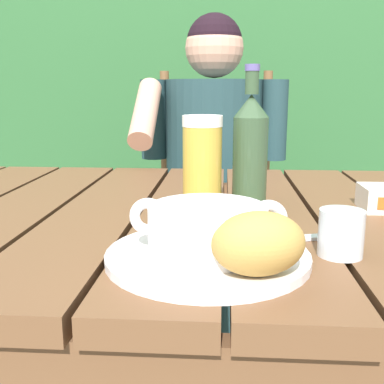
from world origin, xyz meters
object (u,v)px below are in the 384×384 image
object	(u,v)px
soup_bowl	(208,228)
person_eating	(212,169)
serving_plate	(207,256)
beer_bottle	(250,150)
water_glass_small	(341,233)
table_knife	(299,238)
chair_near_diner	(214,215)
beer_glass	(202,164)
bread_roll	(258,243)

from	to	relation	value
soup_bowl	person_eating	bearing A→B (deg)	91.17
serving_plate	beer_bottle	bearing A→B (deg)	76.56
person_eating	water_glass_small	size ratio (longest dim) A/B	19.18
soup_bowl	table_knife	distance (m)	0.17
chair_near_diner	beer_glass	xyz separation A→B (m)	(-0.00, -0.91, 0.34)
person_eating	serving_plate	bearing A→B (deg)	-88.83
bread_roll	beer_bottle	bearing A→B (deg)	88.77
chair_near_diner	serving_plate	xyz separation A→B (m)	(0.02, -1.16, 0.26)
chair_near_diner	beer_bottle	size ratio (longest dim) A/B	3.96
chair_near_diner	water_glass_small	distance (m)	1.18
chair_near_diner	bread_roll	size ratio (longest dim) A/B	8.03
beer_glass	person_eating	bearing A→B (deg)	90.01
serving_plate	water_glass_small	bearing A→B (deg)	9.79
chair_near_diner	soup_bowl	xyz separation A→B (m)	(0.02, -1.16, 0.30)
soup_bowl	beer_bottle	size ratio (longest dim) A/B	0.78
serving_plate	table_knife	world-z (taller)	serving_plate
bread_roll	person_eating	bearing A→B (deg)	94.47
bread_roll	water_glass_small	xyz separation A→B (m)	(0.12, 0.10, -0.02)
water_glass_small	table_knife	size ratio (longest dim) A/B	0.39
chair_near_diner	soup_bowl	world-z (taller)	chair_near_diner
soup_bowl	beer_bottle	xyz separation A→B (m)	(0.07, 0.29, 0.07)
chair_near_diner	beer_bottle	bearing A→B (deg)	-84.44
bread_roll	table_knife	distance (m)	0.18
person_eating	bread_roll	bearing A→B (deg)	-85.53
serving_plate	beer_bottle	xyz separation A→B (m)	(0.07, 0.29, 0.10)
beer_bottle	bread_roll	bearing A→B (deg)	-91.23
beer_glass	water_glass_small	distance (m)	0.30
soup_bowl	water_glass_small	xyz separation A→B (m)	(0.18, 0.03, -0.01)
chair_near_diner	serving_plate	bearing A→B (deg)	-89.18
bread_roll	water_glass_small	bearing A→B (deg)	40.74
beer_bottle	chair_near_diner	bearing A→B (deg)	95.56
soup_bowl	beer_glass	distance (m)	0.26
serving_plate	bread_roll	distance (m)	0.10
person_eating	soup_bowl	size ratio (longest dim) A/B	5.93
water_glass_small	table_knife	bearing A→B (deg)	126.25
beer_bottle	serving_plate	bearing A→B (deg)	-103.44
chair_near_diner	table_knife	xyz separation A→B (m)	(0.15, -1.07, 0.26)
person_eating	serving_plate	size ratio (longest dim) A/B	4.53
beer_bottle	person_eating	bearing A→B (deg)	97.47
beer_bottle	table_knife	world-z (taller)	beer_bottle
beer_bottle	soup_bowl	bearing A→B (deg)	-103.44
serving_plate	soup_bowl	xyz separation A→B (m)	(0.00, 0.00, 0.04)
chair_near_diner	table_knife	world-z (taller)	chair_near_diner
person_eating	soup_bowl	bearing A→B (deg)	-88.83
serving_plate	table_knife	size ratio (longest dim) A/B	1.65
soup_bowl	water_glass_small	bearing A→B (deg)	9.79
person_eating	table_knife	xyz separation A→B (m)	(0.15, -0.86, 0.05)
serving_plate	table_knife	xyz separation A→B (m)	(0.13, 0.09, -0.00)
soup_bowl	water_glass_small	distance (m)	0.18
person_eating	bread_roll	distance (m)	1.04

